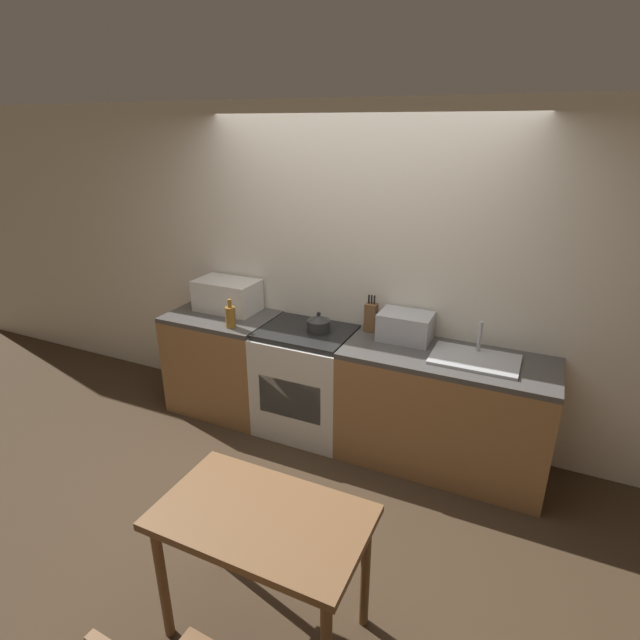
{
  "coord_description": "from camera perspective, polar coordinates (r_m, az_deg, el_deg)",
  "views": [
    {
      "loc": [
        1.34,
        -2.57,
        2.43
      ],
      "look_at": [
        -0.13,
        0.59,
        1.05
      ],
      "focal_mm": 28.0,
      "sensor_mm": 36.0,
      "label": 1
    }
  ],
  "objects": [
    {
      "name": "wall_back",
      "position": [
        4.0,
        4.38,
        5.14
      ],
      "size": [
        10.0,
        0.06,
        2.6
      ],
      "color": "silver",
      "rests_on": "ground_plane"
    },
    {
      "name": "kettle",
      "position": [
        3.91,
        -0.16,
        -0.38
      ],
      "size": [
        0.18,
        0.18,
        0.16
      ],
      "color": "#2D2D2D",
      "rests_on": "stove_range"
    },
    {
      "name": "toaster_oven",
      "position": [
        3.8,
        9.73,
        -0.75
      ],
      "size": [
        0.39,
        0.27,
        0.21
      ],
      "color": "#ADAFB5",
      "rests_on": "counter_right_run"
    },
    {
      "name": "microwave",
      "position": [
        4.41,
        -10.57,
        2.78
      ],
      "size": [
        0.54,
        0.33,
        0.27
      ],
      "color": "silver",
      "rests_on": "counter_left_run"
    },
    {
      "name": "bottle",
      "position": [
        4.04,
        -10.2,
        0.4
      ],
      "size": [
        0.08,
        0.08,
        0.24
      ],
      "color": "olive",
      "rests_on": "counter_left_run"
    },
    {
      "name": "counter_left_run",
      "position": [
        4.54,
        -10.89,
        -4.7
      ],
      "size": [
        0.9,
        0.62,
        0.9
      ],
      "color": "olive",
      "rests_on": "ground_plane"
    },
    {
      "name": "counter_right_run",
      "position": [
        3.85,
        13.83,
        -10.06
      ],
      "size": [
        1.49,
        0.62,
        0.9
      ],
      "color": "olive",
      "rests_on": "ground_plane"
    },
    {
      "name": "ground_plane",
      "position": [
        3.78,
        -2.11,
        -18.44
      ],
      "size": [
        16.0,
        16.0,
        0.0
      ],
      "primitive_type": "plane",
      "color": "#3D2D1E"
    },
    {
      "name": "dining_table",
      "position": [
        2.56,
        -6.59,
        -22.9
      ],
      "size": [
        0.99,
        0.59,
        0.74
      ],
      "color": "brown",
      "rests_on": "ground_plane"
    },
    {
      "name": "sink_basin",
      "position": [
        3.62,
        17.29,
        -4.23
      ],
      "size": [
        0.59,
        0.38,
        0.24
      ],
      "color": "#ADAFB5",
      "rests_on": "counter_right_run"
    },
    {
      "name": "knife_block",
      "position": [
        3.91,
        5.84,
        0.34
      ],
      "size": [
        0.09,
        0.08,
        0.3
      ],
      "color": "brown",
      "rests_on": "counter_right_run"
    },
    {
      "name": "stove_range",
      "position": [
        4.15,
        -1.53,
        -6.95
      ],
      "size": [
        0.74,
        0.62,
        0.9
      ],
      "color": "silver",
      "rests_on": "ground_plane"
    }
  ]
}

